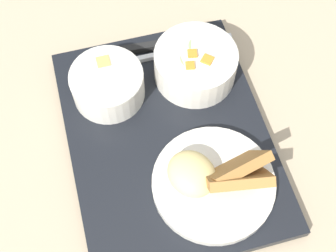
{
  "coord_description": "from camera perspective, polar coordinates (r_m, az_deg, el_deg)",
  "views": [
    {
      "loc": [
        0.33,
        -0.1,
        0.69
      ],
      "look_at": [
        0.0,
        0.0,
        0.05
      ],
      "focal_mm": 50.0,
      "sensor_mm": 36.0,
      "label": 1
    }
  ],
  "objects": [
    {
      "name": "knife",
      "position": [
        0.84,
        -1.74,
        9.69
      ],
      "size": [
        0.03,
        0.2,
        0.01
      ],
      "rotation": [
        0.0,
        0.0,
        1.48
      ],
      "color": "silver",
      "rests_on": "serving_tray"
    },
    {
      "name": "bowl_soup",
      "position": [
        0.77,
        -7.39,
        5.17
      ],
      "size": [
        0.12,
        0.12,
        0.06
      ],
      "color": "silver",
      "rests_on": "serving_tray"
    },
    {
      "name": "serving_tray",
      "position": [
        0.76,
        -0.0,
        -1.42
      ],
      "size": [
        0.42,
        0.33,
        0.02
      ],
      "color": "black",
      "rests_on": "ground_plane"
    },
    {
      "name": "bowl_salad",
      "position": [
        0.79,
        3.38,
        7.62
      ],
      "size": [
        0.14,
        0.14,
        0.06
      ],
      "color": "silver",
      "rests_on": "serving_tray"
    },
    {
      "name": "spoon",
      "position": [
        0.83,
        0.29,
        8.95
      ],
      "size": [
        0.04,
        0.14,
        0.01
      ],
      "rotation": [
        0.0,
        0.0,
        1.54
      ],
      "color": "silver",
      "rests_on": "serving_tray"
    },
    {
      "name": "plate_main",
      "position": [
        0.7,
        5.63,
        -6.45
      ],
      "size": [
        0.19,
        0.19,
        0.09
      ],
      "color": "silver",
      "rests_on": "serving_tray"
    },
    {
      "name": "ground_plane",
      "position": [
        0.77,
        -0.0,
        -1.74
      ],
      "size": [
        4.0,
        4.0,
        0.0
      ],
      "primitive_type": "plane",
      "color": "tan"
    }
  ]
}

